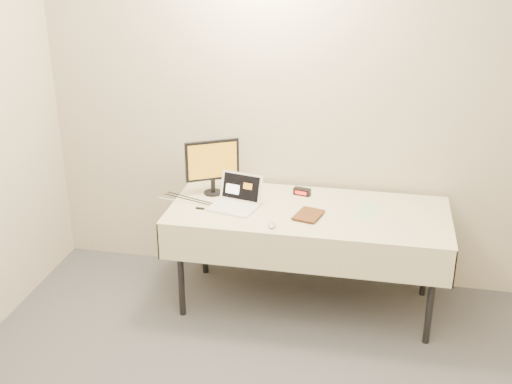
% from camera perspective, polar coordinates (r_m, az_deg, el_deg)
% --- Properties ---
extents(back_wall, '(4.00, 0.10, 2.70)m').
position_cam_1_polar(back_wall, '(4.52, 5.69, 7.87)').
color(back_wall, beige).
rests_on(back_wall, ground).
extents(table, '(1.86, 0.81, 0.74)m').
position_cam_1_polar(table, '(4.33, 4.69, -2.32)').
color(table, black).
rests_on(table, ground).
extents(laptop, '(0.36, 0.33, 0.21)m').
position_cam_1_polar(laptop, '(4.32, -1.76, -0.65)').
color(laptop, white).
rests_on(laptop, table).
extents(monitor, '(0.35, 0.20, 0.39)m').
position_cam_1_polar(monitor, '(4.47, -3.90, 2.59)').
color(monitor, black).
rests_on(monitor, table).
extents(book, '(0.16, 0.06, 0.21)m').
position_cam_1_polar(book, '(4.18, 3.71, -0.67)').
color(book, brown).
rests_on(book, table).
extents(alarm_clock, '(0.13, 0.08, 0.05)m').
position_cam_1_polar(alarm_clock, '(4.52, 4.11, 0.03)').
color(alarm_clock, black).
rests_on(alarm_clock, table).
extents(clicker, '(0.06, 0.10, 0.02)m').
position_cam_1_polar(clicker, '(4.05, 1.42, -2.92)').
color(clicker, '#B7B7B9').
rests_on(clicker, table).
extents(paper_form, '(0.19, 0.31, 0.00)m').
position_cam_1_polar(paper_form, '(4.33, 9.94, -1.67)').
color(paper_form, '#B3E0B2').
rests_on(paper_form, table).
extents(usb_dongle, '(0.06, 0.02, 0.01)m').
position_cam_1_polar(usb_dongle, '(4.31, -4.99, -1.46)').
color(usb_dongle, black).
rests_on(usb_dongle, table).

